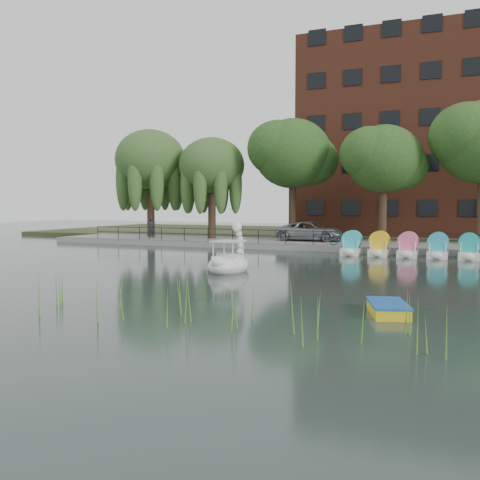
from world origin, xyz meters
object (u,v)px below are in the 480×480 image
Objects in this scene: minivan at (311,230)px; swan_boat at (229,261)px; yellow_rowboat at (388,308)px; pedestrian at (152,226)px; bicycle at (342,238)px.

swan_boat reaches higher than minivan.
swan_boat reaches higher than yellow_rowboat.
pedestrian is 29.73m from yellow_rowboat.
bicycle is 0.77× the size of yellow_rowboat.
minivan is 2.70× the size of yellow_rowboat.
minivan reaches higher than yellow_rowboat.
pedestrian is at bearing 77.34° from bicycle.
yellow_rowboat is at bearing -160.62° from minivan.
bicycle is at bearing -137.60° from minivan.
swan_boat is 10.97m from yellow_rowboat.
bicycle is 0.87× the size of pedestrian.
bicycle is (3.07, -3.22, -0.33)m from minivan.
pedestrian is 0.68× the size of swan_boat.
swan_boat reaches higher than bicycle.
minivan is at bearing 93.79° from yellow_rowboat.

